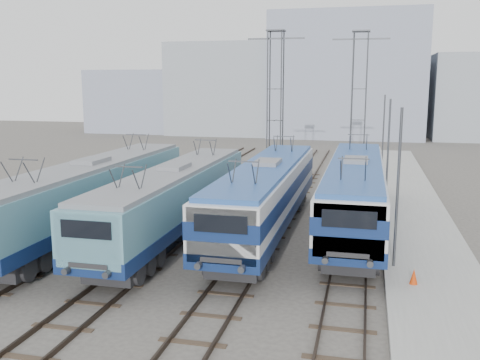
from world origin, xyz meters
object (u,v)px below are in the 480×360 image
(catenary_tower_east, at_px, (359,100))
(mast_rear, at_px, (383,137))
(locomotive_far_right, at_px, (355,189))
(catenary_tower_west, at_px, (275,100))
(locomotive_center_left, at_px, (174,197))
(mast_mid, at_px, (388,155))
(locomotive_center_right, at_px, (267,191))
(safety_cone, at_px, (414,276))
(mast_front, at_px, (398,192))
(locomotive_far_left, at_px, (91,192))

(catenary_tower_east, relative_size, mast_rear, 1.71)
(locomotive_far_right, relative_size, catenary_tower_west, 1.55)
(locomotive_center_left, distance_m, catenary_tower_west, 18.11)
(mast_mid, bearing_deg, catenary_tower_east, 101.86)
(locomotive_far_right, height_order, mast_mid, mast_mid)
(locomotive_center_left, xyz_separation_m, catenary_tower_west, (2.25, 17.42, 4.41))
(locomotive_center_left, relative_size, locomotive_center_right, 0.97)
(locomotive_center_right, height_order, mast_rear, mast_rear)
(locomotive_far_right, bearing_deg, mast_rear, 84.07)
(catenary_tower_west, height_order, safety_cone, catenary_tower_west)
(locomotive_center_left, bearing_deg, catenary_tower_west, 82.64)
(locomotive_far_right, relative_size, catenary_tower_east, 1.55)
(mast_front, bearing_deg, mast_mid, 90.00)
(locomotive_far_right, xyz_separation_m, mast_mid, (1.85, 5.81, 1.12))
(locomotive_center_right, distance_m, catenary_tower_east, 18.57)
(locomotive_far_right, distance_m, safety_cone, 8.75)
(locomotive_center_right, bearing_deg, mast_front, -34.97)
(locomotive_center_left, distance_m, safety_cone, 12.49)
(safety_cone, bearing_deg, mast_front, 108.09)
(locomotive_center_left, distance_m, mast_front, 11.22)
(catenary_tower_west, distance_m, catenary_tower_east, 6.80)
(mast_mid, relative_size, mast_rear, 1.00)
(locomotive_far_right, height_order, catenary_tower_west, catenary_tower_west)
(locomotive_far_right, height_order, mast_rear, mast_rear)
(locomotive_center_left, bearing_deg, mast_mid, 40.97)
(locomotive_far_right, xyz_separation_m, mast_front, (1.85, -6.19, 1.12))
(locomotive_center_left, xyz_separation_m, locomotive_far_right, (9.00, 3.61, 0.14))
(locomotive_far_left, height_order, safety_cone, locomotive_far_left)
(mast_front, height_order, safety_cone, mast_front)
(locomotive_center_right, height_order, catenary_tower_west, catenary_tower_west)
(locomotive_center_right, relative_size, catenary_tower_west, 1.54)
(locomotive_far_left, xyz_separation_m, catenary_tower_west, (6.75, 17.72, 4.30))
(locomotive_far_left, bearing_deg, mast_rear, 54.76)
(catenary_tower_east, height_order, mast_mid, catenary_tower_east)
(mast_front, relative_size, safety_cone, 11.44)
(mast_front, bearing_deg, locomotive_center_left, 166.64)
(catenary_tower_west, xyz_separation_m, mast_rear, (8.60, 4.00, -3.14))
(locomotive_far_right, bearing_deg, locomotive_center_left, -158.13)
(locomotive_center_right, xyz_separation_m, catenary_tower_east, (4.25, 17.56, 4.28))
(locomotive_center_left, distance_m, locomotive_center_right, 4.87)
(locomotive_far_left, distance_m, catenary_tower_west, 19.45)
(locomotive_center_right, bearing_deg, locomotive_far_left, -166.47)
(mast_front, height_order, mast_rear, same)
(locomotive_center_left, bearing_deg, locomotive_center_right, 22.51)
(catenary_tower_east, height_order, safety_cone, catenary_tower_east)
(locomotive_far_right, xyz_separation_m, catenary_tower_east, (-0.25, 15.81, 4.27))
(mast_rear, bearing_deg, locomotive_center_left, -116.86)
(locomotive_center_left, relative_size, safety_cone, 29.34)
(mast_mid, bearing_deg, locomotive_far_right, -107.66)
(mast_front, distance_m, mast_rear, 24.00)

